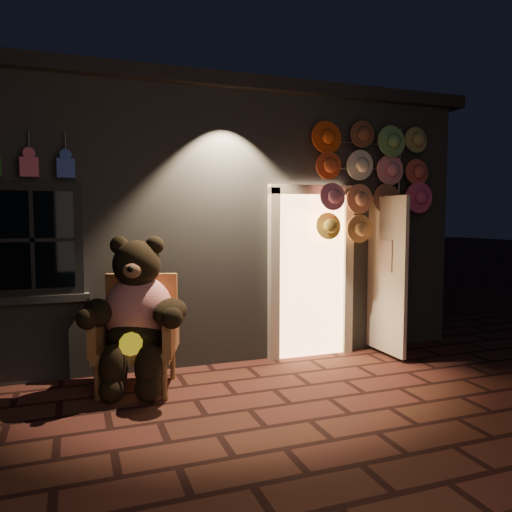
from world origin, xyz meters
TOP-DOWN VIEW (x-y plane):
  - ground at (0.00, 0.00)m, footprint 60.00×60.00m
  - shop_building at (0.00, 3.99)m, footprint 7.30×5.95m
  - wicker_armchair at (-0.88, 1.02)m, footprint 0.98×0.93m
  - teddy_bear at (-0.91, 0.88)m, footprint 1.09×1.01m
  - hat_rack at (2.11, 1.28)m, footprint 1.69×0.22m

SIDE VIEW (x-z plane):
  - ground at x=0.00m, z-range 0.00..0.00m
  - wicker_armchair at x=-0.88m, z-range 0.00..1.17m
  - teddy_bear at x=-0.91m, z-range 0.01..1.59m
  - shop_building at x=0.00m, z-range -0.02..3.49m
  - hat_rack at x=2.11m, z-range 0.79..3.77m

